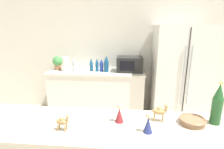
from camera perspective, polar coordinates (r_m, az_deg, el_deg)
wall_back at (r=3.61m, az=3.11°, el=7.84°), size 8.00×0.06×2.55m
back_counter at (r=3.53m, az=-4.91°, el=-6.01°), size 1.84×0.63×0.92m
refrigerator at (r=3.41m, az=21.03°, el=-0.28°), size 0.93×0.76×1.76m
potted_plant at (r=3.61m, az=-17.30°, el=3.82°), size 0.19×0.19×0.27m
paper_towel_roll at (r=3.45m, az=-14.85°, el=3.33°), size 0.12×0.12×0.28m
microwave at (r=3.33m, az=5.76°, el=3.41°), size 0.48×0.37×0.28m
back_bottle_0 at (r=3.37m, az=-6.78°, el=3.19°), size 0.06×0.06×0.26m
back_bottle_1 at (r=3.33m, az=-3.47°, el=3.04°), size 0.07×0.07×0.25m
back_bottle_2 at (r=3.27m, az=-1.92°, el=3.39°), size 0.08×0.08×0.31m
back_bottle_3 at (r=3.45m, az=-12.22°, el=3.55°), size 0.08×0.08×0.29m
back_bottle_4 at (r=3.39m, az=-1.77°, el=3.70°), size 0.08×0.08×0.30m
back_bottle_5 at (r=3.33m, az=-4.93°, el=3.13°), size 0.06×0.06×0.26m
wine_bottle at (r=1.59m, az=31.18°, el=-8.33°), size 0.08×0.08×0.34m
fruit_bowl at (r=1.56m, az=24.78°, el=-13.55°), size 0.20×0.20×0.05m
camel_figurine at (r=1.37m, az=-15.88°, el=-14.49°), size 0.10×0.05×0.13m
camel_figurine_second at (r=1.49m, az=15.29°, el=-11.43°), size 0.12×0.07×0.15m
wise_man_figurine_crimson at (r=1.43m, az=2.41°, el=-12.74°), size 0.07×0.07×0.16m
wise_man_figurine_purple at (r=1.33m, az=11.70°, el=-15.49°), size 0.07×0.07×0.16m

